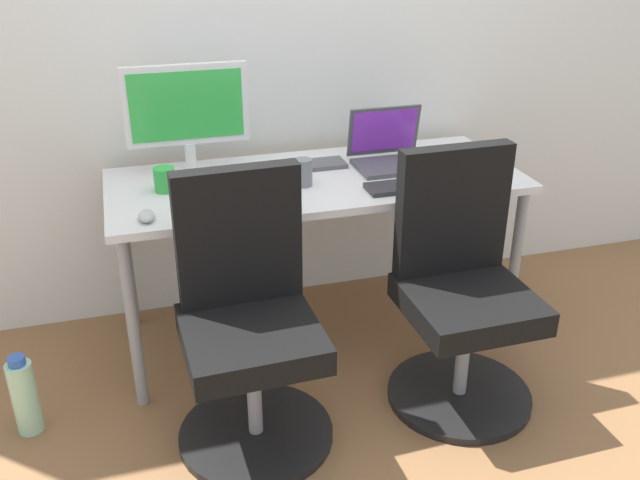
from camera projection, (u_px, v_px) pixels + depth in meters
name	position (u px, v px, depth m)	size (l,w,h in m)	color
ground_plane	(317.00, 331.00, 3.08)	(5.28, 5.28, 0.00)	brown
back_wall	(288.00, 11.00, 2.87)	(4.40, 0.04, 2.60)	silver
desk	(317.00, 193.00, 2.79)	(1.63, 0.67, 0.72)	silver
office_chair_left	(248.00, 326.00, 2.34)	(0.54, 0.54, 0.94)	black
office_chair_right	(461.00, 293.00, 2.54)	(0.54, 0.54, 0.94)	black
water_bottle_on_floor	(24.00, 396.00, 2.44)	(0.09, 0.09, 0.31)	#A5D8B2
desktop_monitor	(187.00, 112.00, 2.71)	(0.48, 0.18, 0.43)	silver
open_laptop	(390.00, 151.00, 2.89)	(0.31, 0.26, 0.23)	#4C4C51
keyboard_by_monitor	(304.00, 166.00, 2.86)	(0.34, 0.12, 0.02)	#515156
keyboard_by_laptop	(410.00, 186.00, 2.66)	(0.34, 0.12, 0.02)	#2D2D2D
mouse_by_monitor	(212.00, 212.00, 2.42)	(0.06, 0.10, 0.03)	#515156
mouse_by_laptop	(147.00, 216.00, 2.38)	(0.06, 0.10, 0.03)	#B7B7B7
coffee_mug	(165.00, 179.00, 2.62)	(0.08, 0.08, 0.09)	green
pen_cup	(303.00, 172.00, 2.67)	(0.07, 0.07, 0.10)	slate
phone_near_laptop	(462.00, 175.00, 2.78)	(0.07, 0.14, 0.01)	black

